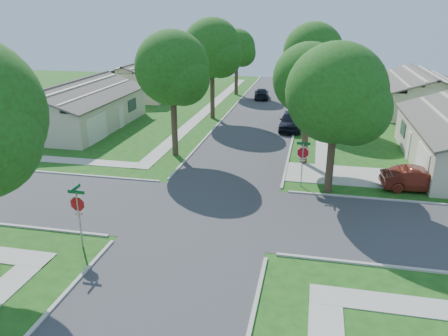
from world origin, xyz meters
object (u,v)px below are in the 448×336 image
house_nw_far (146,82)px  car_curb_west (262,94)px  house_ne_far (419,96)px  car_curb_east (291,121)px  tree_e_far (315,47)px  car_driveway (418,179)px  house_nw_near (76,111)px  tree_w_mid (213,51)px  tree_w_far (237,50)px  tree_w_near (173,71)px  stop_sign_sw (78,206)px  tree_ne_corner (337,98)px  stop_sign_ne (303,155)px  tree_e_near (310,83)px  tree_e_mid (313,55)px

house_nw_far → car_curb_west: bearing=-0.3°
house_ne_far → car_curb_east: size_ratio=2.85×
tree_e_far → car_driveway: bearing=-76.7°
car_curb_east → house_nw_near: bearing=-170.3°
tree_w_mid → tree_w_far: bearing=90.0°
tree_w_near → car_curb_west: size_ratio=2.14×
stop_sign_sw → house_nw_far: house_nw_far is taller
tree_e_far → stop_sign_sw: bearing=-103.7°
tree_w_near → tree_ne_corner: tree_w_near is taller
stop_sign_ne → tree_e_near: 5.62m
house_ne_far → tree_e_far: bearing=156.0°
house_nw_far → house_nw_near: bearing=-90.0°
tree_e_mid → house_nw_far: bearing=152.1°
tree_e_near → tree_ne_corner: bearing=-71.5°
tree_w_mid → house_nw_near: bearing=-152.1°
tree_e_far → house_nw_far: 21.31m
tree_ne_corner → car_driveway: (5.14, 1.29, -4.90)m
tree_e_mid → house_nw_far: 23.95m
tree_w_mid → house_nw_near: tree_w_mid is taller
stop_sign_ne → house_nw_far: (-20.69, 27.30, -0.51)m
house_ne_far → car_driveway: (-4.49, -23.50, -0.82)m
tree_e_near → tree_w_near: tree_w_near is taller
tree_e_mid → tree_ne_corner: (1.60, -16.80, -0.66)m
tree_w_mid → car_curb_west: size_ratio=2.28×
stop_sign_sw → car_curb_east: bearing=70.9°
tree_w_far → stop_sign_sw: bearing=-90.1°
house_ne_far → tree_e_near: bearing=-119.3°
tree_w_near → car_curb_west: (3.44, 22.92, -5.51)m
tree_w_near → house_nw_far: size_ratio=0.66×
tree_e_mid → tree_ne_corner: 16.89m
house_ne_far → car_curb_east: 16.84m
house_nw_near → car_curb_west: bearing=48.9°
stop_sign_sw → tree_w_far: tree_w_far is taller
car_driveway → car_curb_east: (-8.30, 12.56, 0.12)m
tree_e_far → house_nw_near: tree_e_far is taller
tree_w_near → tree_e_mid: bearing=51.9°
tree_e_mid → house_nw_near: tree_e_mid is taller
tree_e_mid → house_nw_near: size_ratio=0.68×
house_nw_near → car_curb_east: (19.19, 3.07, -0.70)m
tree_w_far → car_curb_west: tree_w_far is taller
tree_w_mid → tree_w_far: size_ratio=1.19×
stop_sign_sw → house_nw_far: (-11.29, 36.70, -0.51)m
tree_e_mid → house_nw_near: 22.12m
house_ne_far → car_driveway: 23.94m
tree_w_near → house_ne_far: (20.64, 19.99, -4.60)m
tree_e_mid → tree_w_near: (-9.40, -12.00, -0.14)m
house_nw_near → house_nw_far: size_ratio=1.00×
house_nw_far → tree_ne_corner: bearing=-51.2°
car_curb_east → house_ne_far: bearing=41.1°
tree_e_near → car_curb_west: size_ratio=1.98×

